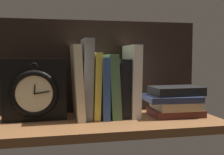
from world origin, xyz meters
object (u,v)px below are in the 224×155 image
Objects in this scene: book_black_skeptic at (121,88)px; book_gray_chess at (87,78)px; book_blue_modern at (102,87)px; book_stack_side at (175,101)px; book_green_romantic at (111,85)px; book_cream_twain at (77,82)px; book_white_catcher at (131,80)px; framed_clock at (35,90)px; book_yellow_seinlanguage at (95,85)px.

book_gray_chess is at bearing 180.00° from book_black_skeptic.
book_blue_modern reaches higher than book_stack_side.
book_green_romantic is 1.08× the size of book_black_skeptic.
book_green_romantic is (11.30, 0.00, -1.51)cm from book_cream_twain.
book_cream_twain is at bearing 180.00° from book_blue_modern.
book_green_romantic is at bearing 180.00° from book_black_skeptic.
book_blue_modern is 10.36cm from book_white_catcher.
framed_clock is 46.61cm from book_stack_side.
book_black_skeptic is 0.80× the size of book_white_catcher.
book_yellow_seinlanguage is at bearing 180.00° from book_green_romantic.
book_white_catcher is 32.12cm from framed_clock.
book_yellow_seinlanguage is at bearing 2.91° from framed_clock.
book_yellow_seinlanguage reaches higher than framed_clock.
book_yellow_seinlanguage is 1.08× the size of book_blue_modern.
book_green_romantic is at bearing 169.54° from book_stack_side.
book_blue_modern is 21.88cm from framed_clock.
book_green_romantic reaches higher than book_stack_side.
book_blue_modern is 1.01× the size of book_stack_side.
book_black_skeptic is (8.99, -0.00, -1.09)cm from book_yellow_seinlanguage.
book_stack_side is at bearing -7.60° from book_gray_chess.
book_cream_twain is 1.00× the size of book_white_catcher.
book_yellow_seinlanguage is 19.49cm from framed_clock.
book_white_catcher reaches higher than framed_clock.
book_yellow_seinlanguage is at bearing 180.00° from book_white_catcher.
book_white_catcher is (3.59, 0.00, 2.35)cm from book_black_skeptic.
book_blue_modern is at bearing 2.58° from framed_clock.
book_stack_side is at bearing -9.22° from book_blue_modern.
book_black_skeptic is at bearing 167.49° from book_stack_side.
book_gray_chess is 12.30cm from book_black_skeptic.
book_black_skeptic is at bearing -0.00° from book_yellow_seinlanguage.
book_blue_modern is (8.35, -0.00, -2.02)cm from book_cream_twain.
book_white_catcher is at bearing 0.00° from book_blue_modern.
book_gray_chess is 8.60cm from book_green_romantic.
framed_clock is at bearing -177.72° from book_green_romantic.
book_blue_modern is 0.83× the size of book_white_catcher.
book_black_skeptic is at bearing 0.00° from book_cream_twain.
book_gray_chess is at bearing 180.00° from book_white_catcher.
book_cream_twain is 3.24cm from book_gray_chess.
book_blue_modern is 1.03× the size of book_black_skeptic.
book_black_skeptic is (14.91, 0.00, -2.31)cm from book_cream_twain.
book_black_skeptic is at bearing 0.00° from book_blue_modern.
book_gray_chess reaches higher than book_green_romantic.
book_white_catcher is 16.39cm from book_stack_side.
book_stack_side is (21.48, -3.97, -5.47)cm from book_green_romantic.
book_black_skeptic is at bearing 1.99° from framed_clock.
book_yellow_seinlanguage is (5.92, 0.00, -1.22)cm from book_cream_twain.
book_cream_twain and book_white_catcher have the same top height.
book_gray_chess reaches higher than book_stack_side.
book_yellow_seinlanguage is at bearing 180.00° from book_black_skeptic.
book_green_romantic is (2.95, 0.00, 0.51)cm from book_blue_modern.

